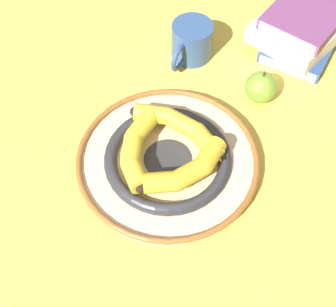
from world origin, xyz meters
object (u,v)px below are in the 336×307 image
banana_a (136,149)px  apple (261,87)px  coffee_mug (191,41)px  banana_b (186,171)px  banana_c (182,127)px  decorative_bowl (168,160)px  book_stack (301,31)px

banana_a → apple: 0.30m
coffee_mug → apple: coffee_mug is taller
banana_b → coffee_mug: size_ratio=1.18×
banana_c → apple: (0.11, 0.17, -0.02)m
decorative_bowl → book_stack: (0.15, 0.41, 0.03)m
banana_b → apple: size_ratio=2.05×
banana_b → coffee_mug: (-0.11, 0.32, -0.01)m
banana_b → apple: bearing=20.7°
banana_b → coffee_mug: coffee_mug is taller
apple → coffee_mug: bearing=160.3°
banana_c → coffee_mug: 0.25m
banana_a → banana_c: bearing=125.2°
decorative_bowl → apple: (0.11, 0.23, 0.02)m
coffee_mug → apple: 0.19m
coffee_mug → decorative_bowl: bearing=18.9°
apple → decorative_bowl: bearing=-115.9°
banana_b → apple: apple is taller
book_stack → decorative_bowl: bearing=-7.2°
book_stack → coffee_mug: book_stack is taller
banana_a → banana_b: (0.10, -0.01, 0.00)m
banana_a → book_stack: book_stack is taller
decorative_bowl → banana_c: banana_c is taller
banana_b → coffee_mug: bearing=53.8°
banana_c → decorative_bowl: bearing=96.7°
banana_a → banana_c: banana_a is taller
banana_b → decorative_bowl: bearing=90.2°
decorative_bowl → banana_c: bearing=85.3°
apple → banana_a: bearing=-123.2°
decorative_bowl → banana_b: banana_b is taller
book_stack → banana_c: bearing=-9.4°
banana_a → book_stack: size_ratio=0.77×
coffee_mug → apple: bearing=76.4°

